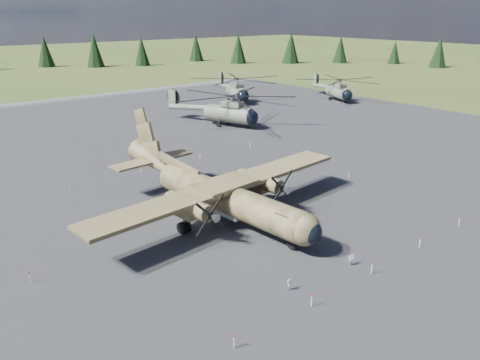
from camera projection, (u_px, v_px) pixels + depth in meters
ground at (228, 218)px, 40.74m from camera, size 500.00×500.00×0.00m
apron at (169, 187)px, 48.05m from camera, size 120.00×120.00×0.04m
transport_plane at (217, 190)px, 40.16m from camera, size 26.34×23.85×8.67m
helicopter_near at (229, 104)px, 72.29m from camera, size 24.74×24.91×4.92m
helicopter_mid at (237, 85)px, 92.04m from camera, size 23.96×23.96×4.76m
helicopter_far at (339, 85)px, 93.44m from camera, size 22.03×22.03×4.36m
info_placard_left at (290, 283)px, 29.99m from camera, size 0.53×0.33×0.77m
info_placard_right at (351, 259)px, 32.97m from camera, size 0.51×0.25×0.78m
barrier_fence at (224, 214)px, 40.24m from camera, size 33.12×29.62×0.85m
treeline at (238, 155)px, 42.30m from camera, size 287.26×287.95×10.80m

